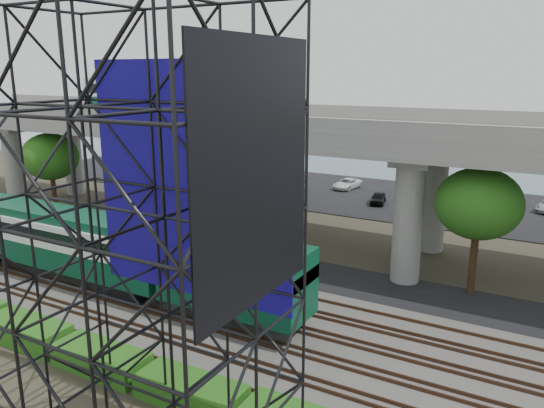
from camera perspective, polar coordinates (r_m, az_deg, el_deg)
The scene contains 13 objects.
ground at distance 29.34m, azimuth -12.93°, elevation -12.60°, with size 140.00×140.00×0.00m, color #474233.
ballast_bed at distance 30.64m, azimuth -10.41°, elevation -11.06°, with size 90.00×12.00×0.20m, color slate.
service_road at distance 37.03m, azimuth -1.99°, elevation -6.38°, with size 90.00×5.00×0.08m, color black.
parking_lot at distance 57.58m, azimuth 10.20°, elevation 0.91°, with size 90.00×18.00×0.08m, color black.
harbor_water at distance 78.34m, azimuth 15.54°, elevation 4.09°, with size 140.00×40.00×0.03m, color #41566B.
rail_tracks at distance 30.56m, azimuth -10.42°, elevation -10.75°, with size 90.00×9.52×0.16m.
commuter_train at distance 34.90m, azimuth -20.62°, elevation -3.68°, with size 29.30×3.06×4.30m.
overpass at distance 40.25m, azimuth 0.72°, elevation 7.29°, with size 80.00×12.00×12.40m.
scaffold_tower at distance 16.74m, azimuth -15.10°, elevation -5.76°, with size 9.36×6.36×15.00m.
hedge_strip at distance 25.79m, azimuth -17.88°, elevation -15.51°, with size 34.60×1.80×1.20m.
trees at distance 42.61m, azimuth -3.49°, elevation 4.06°, with size 40.94×16.94×7.69m.
suv at distance 40.81m, azimuth -9.42°, elevation -3.60°, with size 2.10×4.56×1.27m, color black.
parked_cars at distance 57.04m, azimuth 9.75°, elevation 1.45°, with size 39.02×9.55×1.32m.
Camera 1 is at (18.04, -19.11, 13.05)m, focal length 35.00 mm.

